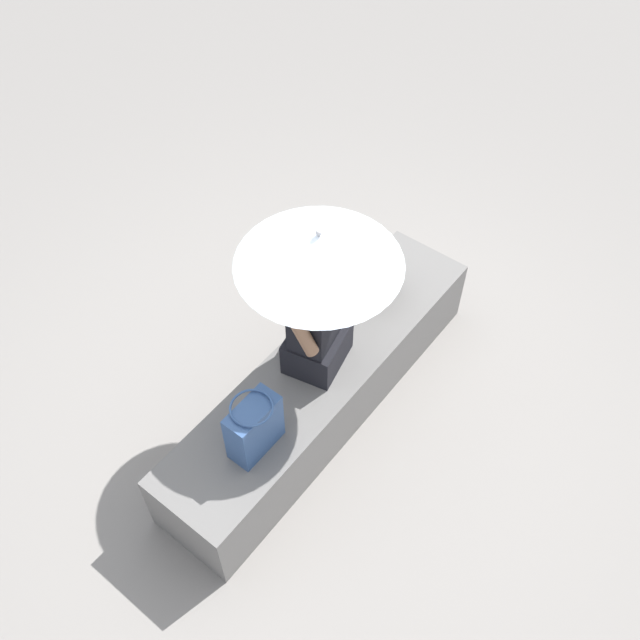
{
  "coord_description": "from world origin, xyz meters",
  "views": [
    {
      "loc": [
        -1.83,
        -1.41,
        3.59
      ],
      "look_at": [
        0.0,
        0.02,
        0.8
      ],
      "focal_mm": 39.73,
      "sensor_mm": 36.0,
      "label": 1
    }
  ],
  "objects_px": {
    "person_seated": "(317,313)",
    "parasol": "(319,250)",
    "handbag_black": "(254,427)",
    "tote_bag_canvas": "(376,278)"
  },
  "relations": [
    {
      "from": "parasol",
      "to": "handbag_black",
      "type": "distance_m",
      "value": 0.92
    },
    {
      "from": "handbag_black",
      "to": "tote_bag_canvas",
      "type": "relative_size",
      "value": 1.15
    },
    {
      "from": "parasol",
      "to": "handbag_black",
      "type": "bearing_deg",
      "value": -173.89
    },
    {
      "from": "tote_bag_canvas",
      "to": "handbag_black",
      "type": "bearing_deg",
      "value": -174.39
    },
    {
      "from": "person_seated",
      "to": "tote_bag_canvas",
      "type": "relative_size",
      "value": 2.96
    },
    {
      "from": "handbag_black",
      "to": "tote_bag_canvas",
      "type": "bearing_deg",
      "value": 5.61
    },
    {
      "from": "person_seated",
      "to": "tote_bag_canvas",
      "type": "height_order",
      "value": "person_seated"
    },
    {
      "from": "person_seated",
      "to": "handbag_black",
      "type": "distance_m",
      "value": 0.66
    },
    {
      "from": "person_seated",
      "to": "parasol",
      "type": "relative_size",
      "value": 0.9
    },
    {
      "from": "handbag_black",
      "to": "tote_bag_canvas",
      "type": "xyz_separation_m",
      "value": [
        1.2,
        0.12,
        -0.03
      ]
    }
  ]
}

